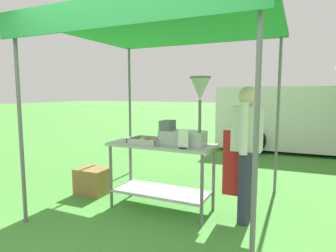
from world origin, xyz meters
The scene contains 9 objects.
ground_plane centered at (0.00, 6.00, 0.00)m, with size 70.00×70.00×0.00m, color #478E38.
stall_canopy centered at (-0.13, 1.40, 2.31)m, with size 2.82×2.55×2.40m.
donut_cart centered at (-0.13, 1.30, 0.64)m, with size 1.36×0.58×0.89m.
donut_tray centered at (-0.30, 1.23, 0.91)m, with size 0.41×0.33×0.07m.
donut_fryer centered at (0.22, 1.30, 1.19)m, with size 0.62×0.28×0.84m.
menu_sign centered at (0.26, 1.09, 0.98)m, with size 0.13×0.05×0.22m.
vendor centered at (0.92, 1.42, 0.90)m, with size 0.45×0.53×1.61m.
supply_crate centered at (-1.35, 1.39, 0.20)m, with size 0.47×0.37×0.39m.
van_white centered at (1.92, 6.44, 0.88)m, with size 5.10×2.25×1.69m.
Camera 1 is at (1.47, -1.98, 1.54)m, focal length 30.64 mm.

